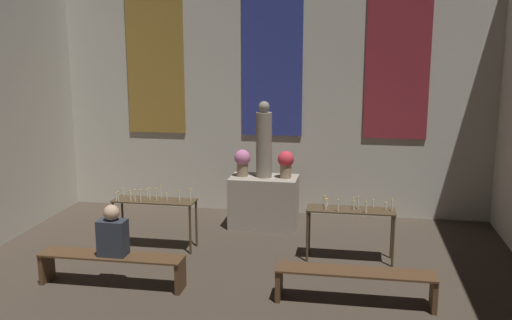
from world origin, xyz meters
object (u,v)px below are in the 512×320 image
at_px(altar, 264,202).
at_px(flower_vase_right, 286,163).
at_px(candle_rack_left, 154,206).
at_px(person_seated, 113,233).
at_px(pew_back_right, 355,279).
at_px(statue, 264,142).
at_px(pew_back_left, 112,263).
at_px(candle_rack_right, 350,216).
at_px(flower_vase_left, 242,161).

height_order(altar, flower_vase_right, flower_vase_right).
xyz_separation_m(candle_rack_left, person_seated, (-0.04, -1.46, 0.05)).
bearing_deg(person_seated, pew_back_right, -0.00).
xyz_separation_m(statue, pew_back_right, (1.57, -2.81, -1.18)).
bearing_deg(pew_back_left, candle_rack_left, 87.13).
bearing_deg(candle_rack_right, pew_back_right, -86.90).
bearing_deg(pew_back_right, pew_back_left, 180.00).
distance_m(statue, flower_vase_left, 0.51).
distance_m(altar, candle_rack_left, 2.03).
bearing_deg(flower_vase_left, altar, 0.00).
distance_m(flower_vase_right, person_seated, 3.43).
bearing_deg(statue, pew_back_left, -119.16).
relative_size(altar, flower_vase_right, 2.49).
relative_size(flower_vase_left, person_seated, 0.69).
xyz_separation_m(candle_rack_right, person_seated, (-3.03, -1.46, 0.05)).
distance_m(pew_back_right, person_seated, 3.13).
relative_size(flower_vase_right, pew_back_right, 0.24).
relative_size(pew_back_left, person_seated, 2.83).
relative_size(flower_vase_left, candle_rack_left, 0.37).
distance_m(flower_vase_left, pew_back_right, 3.52).
bearing_deg(person_seated, candle_rack_right, 25.78).
relative_size(altar, candle_rack_left, 0.91).
bearing_deg(candle_rack_left, statue, 42.11).
relative_size(flower_vase_right, pew_back_left, 0.24).
xyz_separation_m(statue, flower_vase_right, (0.38, -0.00, -0.34)).
relative_size(candle_rack_left, person_seated, 1.88).
bearing_deg(altar, person_seated, -118.64).
xyz_separation_m(flower_vase_left, pew_back_left, (-1.19, -2.81, -0.84)).
relative_size(flower_vase_right, candle_rack_right, 0.37).
xyz_separation_m(altar, candle_rack_right, (1.49, -1.35, 0.23)).
distance_m(flower_vase_left, flower_vase_right, 0.75).
relative_size(candle_rack_right, person_seated, 1.88).
xyz_separation_m(pew_back_right, person_seated, (-3.10, 0.00, 0.41)).
height_order(statue, flower_vase_right, statue).
height_order(candle_rack_left, pew_back_right, candle_rack_left).
height_order(altar, candle_rack_right, candle_rack_right).
relative_size(altar, pew_back_right, 0.60).
xyz_separation_m(statue, pew_back_left, (-1.57, -2.81, -1.18)).
bearing_deg(pew_back_left, person_seated, 0.00).
distance_m(pew_back_left, person_seated, 0.41).
bearing_deg(candle_rack_left, candle_rack_right, 0.02).
distance_m(altar, statue, 1.05).
bearing_deg(candle_rack_right, flower_vase_right, 129.50).
bearing_deg(candle_rack_left, pew_back_right, -25.47).
height_order(statue, person_seated, statue).
relative_size(altar, pew_back_left, 0.60).
xyz_separation_m(altar, pew_back_right, (1.57, -2.81, -0.13)).
bearing_deg(flower_vase_right, statue, 180.00).
bearing_deg(flower_vase_right, altar, 180.00).
bearing_deg(candle_rack_left, flower_vase_right, 35.84).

